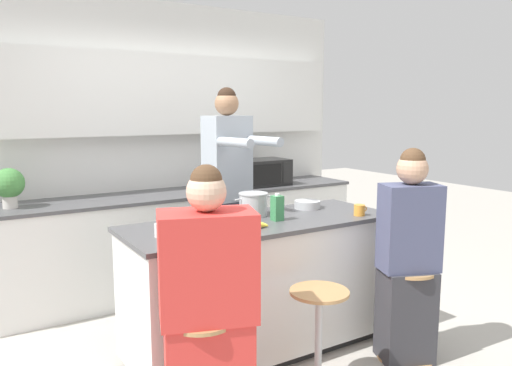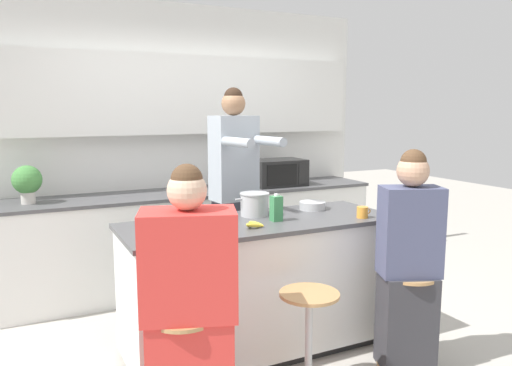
{
  "view_description": "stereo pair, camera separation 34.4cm",
  "coord_description": "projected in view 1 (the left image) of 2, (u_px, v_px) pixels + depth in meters",
  "views": [
    {
      "loc": [
        -1.8,
        -2.82,
        1.69
      ],
      "look_at": [
        0.0,
        0.07,
        1.18
      ],
      "focal_mm": 35.0,
      "sensor_mm": 36.0,
      "label": 1
    },
    {
      "loc": [
        -1.5,
        -2.99,
        1.69
      ],
      "look_at": [
        0.0,
        0.07,
        1.18
      ],
      "focal_mm": 35.0,
      "sensor_mm": 36.0,
      "label": 2
    }
  ],
  "objects": [
    {
      "name": "wall_back",
      "position": [
        163.0,
        124.0,
        4.82
      ],
      "size": [
        3.99,
        0.22,
        2.7
      ],
      "color": "silver",
      "rests_on": "ground_plane"
    },
    {
      "name": "bar_stool_rightmost",
      "position": [
        407.0,
        312.0,
        3.37
      ],
      "size": [
        0.38,
        0.38,
        0.63
      ],
      "color": "tan",
      "rests_on": "ground_plane"
    },
    {
      "name": "person_wrapped_blanket",
      "position": [
        208.0,
        312.0,
        2.54
      ],
      "size": [
        0.55,
        0.43,
        1.42
      ],
      "rotation": [
        0.0,
        0.0,
        -0.33
      ],
      "color": "red",
      "rests_on": "ground_plane"
    },
    {
      "name": "cooking_pot",
      "position": [
        253.0,
        204.0,
        3.56
      ],
      "size": [
        0.3,
        0.21,
        0.17
      ],
      "color": "#B7BABC",
      "rests_on": "kitchen_island"
    },
    {
      "name": "kitchen_island",
      "position": [
        261.0,
        285.0,
        3.49
      ],
      "size": [
        1.91,
        0.73,
        0.93
      ],
      "color": "black",
      "rests_on": "ground_plane"
    },
    {
      "name": "juice_carton",
      "position": [
        277.0,
        208.0,
        3.41
      ],
      "size": [
        0.07,
        0.07,
        0.19
      ],
      "color": "#38844C",
      "rests_on": "kitchen_island"
    },
    {
      "name": "potted_plant",
      "position": [
        9.0,
        185.0,
        3.9
      ],
      "size": [
        0.24,
        0.24,
        0.32
      ],
      "color": "beige",
      "rests_on": "back_counter"
    },
    {
      "name": "bar_stool_center",
      "position": [
        318.0,
        338.0,
        2.98
      ],
      "size": [
        0.38,
        0.38,
        0.63
      ],
      "color": "tan",
      "rests_on": "ground_plane"
    },
    {
      "name": "ground_plane",
      "position": [
        261.0,
        348.0,
        3.56
      ],
      "size": [
        16.0,
        16.0,
        0.0
      ],
      "primitive_type": "plane",
      "color": "#B2ADA3"
    },
    {
      "name": "back_counter",
      "position": [
        178.0,
        240.0,
        4.73
      ],
      "size": [
        3.7,
        0.64,
        0.92
      ],
      "color": "white",
      "rests_on": "ground_plane"
    },
    {
      "name": "person_cooking",
      "position": [
        228.0,
        205.0,
        3.97
      ],
      "size": [
        0.41,
        0.62,
        1.86
      ],
      "rotation": [
        0.0,
        0.0,
        0.12
      ],
      "color": "#383842",
      "rests_on": "ground_plane"
    },
    {
      "name": "banana_bunch",
      "position": [
        258.0,
        225.0,
        3.2
      ],
      "size": [
        0.15,
        0.1,
        0.05
      ],
      "color": "yellow",
      "rests_on": "kitchen_island"
    },
    {
      "name": "coffee_cup_near",
      "position": [
        161.0,
        230.0,
        2.97
      ],
      "size": [
        0.11,
        0.08,
        0.08
      ],
      "color": "white",
      "rests_on": "kitchen_island"
    },
    {
      "name": "microwave",
      "position": [
        262.0,
        172.0,
        5.08
      ],
      "size": [
        0.53,
        0.37,
        0.27
      ],
      "color": "black",
      "rests_on": "back_counter"
    },
    {
      "name": "person_seated_near",
      "position": [
        408.0,
        264.0,
        3.31
      ],
      "size": [
        0.43,
        0.37,
        1.44
      ],
      "rotation": [
        0.0,
        0.0,
        -0.39
      ],
      "color": "#333338",
      "rests_on": "ground_plane"
    },
    {
      "name": "coffee_cup_far",
      "position": [
        360.0,
        210.0,
        3.57
      ],
      "size": [
        0.11,
        0.08,
        0.08
      ],
      "color": "orange",
      "rests_on": "kitchen_island"
    },
    {
      "name": "fruit_bowl",
      "position": [
        307.0,
        205.0,
        3.83
      ],
      "size": [
        0.2,
        0.2,
        0.06
      ],
      "color": "#B7BABC",
      "rests_on": "kitchen_island"
    }
  ]
}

